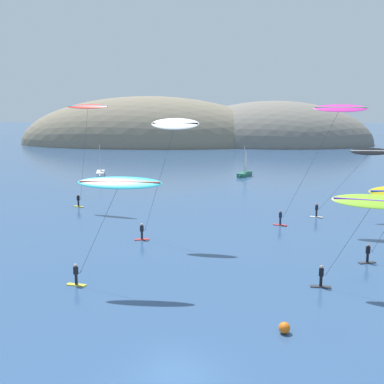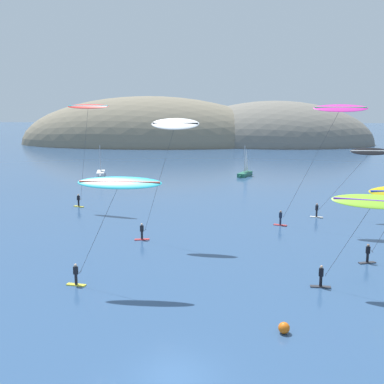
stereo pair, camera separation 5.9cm
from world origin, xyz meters
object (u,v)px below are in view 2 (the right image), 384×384
marker_buoy (284,328)px  kitesurfer_cyan (116,189)px  sailboat_near (101,172)px  kitesurfer_red (87,115)px  kitesurfer_white (172,133)px  kitesurfer_lime (370,207)px  kitesurfer_magenta (336,116)px  kitesurfer_black (365,158)px  sailboat_far (244,173)px

marker_buoy → kitesurfer_cyan: bearing=149.8°
sailboat_near → kitesurfer_cyan: (15.35, -54.76, 6.79)m
kitesurfer_red → kitesurfer_white: bearing=-49.9°
kitesurfer_white → kitesurfer_lime: size_ratio=1.68×
kitesurfer_magenta → kitesurfer_black: 8.46m
sailboat_near → kitesurfer_red: size_ratio=0.44×
kitesurfer_red → marker_buoy: size_ratio=19.20×
kitesurfer_lime → sailboat_far: bearing=96.5°
sailboat_near → kitesurfer_lime: 64.38m
kitesurfer_cyan → marker_buoy: size_ratio=11.97×
sailboat_near → kitesurfer_cyan: kitesurfer_cyan is taller
kitesurfer_black → kitesurfer_red: bearing=174.0°
sailboat_far → kitesurfer_red: size_ratio=0.44×
sailboat_near → kitesurfer_cyan: 57.28m
sailboat_near → kitesurfer_lime: size_ratio=0.82×
sailboat_far → kitesurfer_magenta: bearing=-78.2°
kitesurfer_red → sailboat_far: bearing=53.5°
sailboat_far → kitesurfer_black: bearing=-68.8°
kitesurfer_lime → marker_buoy: 11.13m
kitesurfer_black → kitesurfer_white: kitesurfer_white is taller
kitesurfer_lime → marker_buoy: bearing=-134.7°
kitesurfer_magenta → kitesurfer_lime: (-1.46, -18.20, -5.82)m
sailboat_far → kitesurfer_white: bearing=-101.5°
kitesurfer_lime → kitesurfer_cyan: bearing=-180.0°
kitesurfer_magenta → kitesurfer_cyan: 27.08m
sailboat_far → kitesurfer_lime: kitesurfer_lime is taller
kitesurfer_red → kitesurfer_black: bearing=-6.0°
kitesurfer_black → marker_buoy: kitesurfer_black is taller
kitesurfer_white → kitesurfer_red: (-12.36, 14.69, 1.26)m
sailboat_near → marker_buoy: size_ratio=8.52×
kitesurfer_white → kitesurfer_lime: 19.87m
sailboat_far → kitesurfer_magenta: (7.81, -37.23, 11.55)m
sailboat_far → kitesurfer_red: 37.45m
sailboat_near → marker_buoy: sailboat_near is taller
kitesurfer_black → kitesurfer_lime: bearing=-104.9°
kitesurfer_red → marker_buoy: kitesurfer_red is taller
kitesurfer_magenta → kitesurfer_white: 17.81m
kitesurfer_black → kitesurfer_lime: kitesurfer_black is taller
kitesurfer_magenta → kitesurfer_lime: 19.16m
kitesurfer_lime → kitesurfer_red: 38.80m
kitesurfer_white → kitesurfer_lime: kitesurfer_white is taller
kitesurfer_white → kitesurfer_cyan: size_ratio=1.46×
sailboat_far → kitesurfer_red: bearing=-126.5°
kitesurfer_magenta → kitesurfer_black: bearing=46.8°
kitesurfer_magenta → kitesurfer_black: (4.71, 5.01, -4.93)m
sailboat_far → kitesurfer_cyan: kitesurfer_cyan is taller
sailboat_near → kitesurfer_white: size_ratio=0.49×
kitesurfer_black → kitesurfer_red: kitesurfer_red is taller
kitesurfer_lime → kitesurfer_cyan: size_ratio=0.87×
kitesurfer_black → kitesurfer_lime: 24.03m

